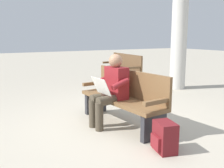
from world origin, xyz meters
TOP-DOWN VIEW (x-y plane):
  - ground_plane at (0.00, 0.00)m, footprint 40.00×40.00m
  - bench_near at (0.01, -0.07)m, footprint 1.83×0.63m
  - person_seated at (0.03, 0.17)m, footprint 0.59×0.60m
  - backpack at (-1.17, 0.06)m, footprint 0.36×0.31m
  - bench_far at (3.32, -2.12)m, footprint 1.83×0.61m
  - support_pillar at (1.78, -2.97)m, footprint 0.43×0.43m

SIDE VIEW (x-z plane):
  - ground_plane at x=0.00m, z-range 0.00..0.00m
  - backpack at x=-1.17m, z-range 0.00..0.39m
  - bench_near at x=0.01m, z-range 0.01..0.91m
  - bench_far at x=3.32m, z-range 0.01..0.91m
  - person_seated at x=0.03m, z-range 0.04..1.22m
  - support_pillar at x=1.78m, z-range 0.00..3.50m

